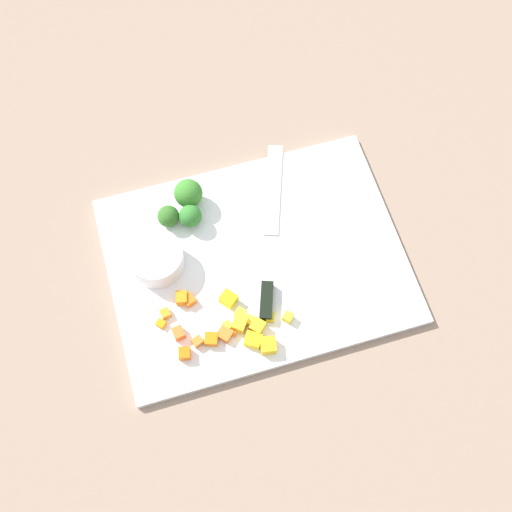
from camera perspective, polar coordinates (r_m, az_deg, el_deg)
name	(u,v)px	position (r m, az deg, el deg)	size (l,w,h in m)	color
ground_plane	(256,262)	(0.95, 0.00, -0.52)	(4.00, 4.00, 0.00)	gray
cutting_board	(256,260)	(0.95, 0.00, -0.38)	(0.43, 0.33, 0.01)	white
prep_bowl	(157,259)	(0.93, -8.95, -0.26)	(0.08, 0.08, 0.04)	white
chef_knife	(269,253)	(0.94, 1.21, 0.30)	(0.12, 0.28, 0.02)	silver
carrot_dice_0	(189,300)	(0.92, -6.03, -3.96)	(0.02, 0.01, 0.01)	orange
carrot_dice_1	(198,342)	(0.90, -5.28, -7.68)	(0.01, 0.01, 0.01)	orange
carrot_dice_2	(182,298)	(0.92, -6.71, -3.78)	(0.02, 0.02, 0.02)	orange
carrot_dice_3	(165,313)	(0.91, -8.17, -5.15)	(0.01, 0.01, 0.01)	orange
carrot_dice_4	(225,334)	(0.90, -2.82, -7.05)	(0.02, 0.02, 0.01)	orange
carrot_dice_5	(211,339)	(0.89, -4.05, -7.48)	(0.02, 0.02, 0.01)	orange
carrot_dice_6	(233,333)	(0.90, -2.09, -6.92)	(0.01, 0.01, 0.01)	orange
carrot_dice_7	(185,353)	(0.89, -6.45, -8.72)	(0.02, 0.02, 0.02)	orange
carrot_dice_8	(161,324)	(0.91, -8.55, -6.05)	(0.01, 0.01, 0.01)	orange
carrot_dice_9	(179,333)	(0.90, -6.99, -6.91)	(0.02, 0.02, 0.02)	orange
pepper_dice_0	(253,340)	(0.89, -0.27, -7.57)	(0.02, 0.02, 0.02)	yellow
pepper_dice_1	(288,317)	(0.90, 2.91, -5.52)	(0.01, 0.01, 0.01)	yellow
pepper_dice_2	(227,326)	(0.90, -2.60, -6.29)	(0.01, 0.01, 0.01)	yellow
pepper_dice_3	(248,320)	(0.90, -0.74, -5.76)	(0.01, 0.01, 0.01)	yellow
pepper_dice_4	(258,326)	(0.90, 0.14, -6.37)	(0.02, 0.02, 0.02)	yellow
pepper_dice_5	(268,345)	(0.89, 1.10, -8.06)	(0.02, 0.02, 0.02)	yellow
pepper_dice_6	(240,324)	(0.90, -1.46, -6.13)	(0.02, 0.02, 0.02)	yellow
pepper_dice_7	(270,317)	(0.90, 1.27, -5.52)	(0.01, 0.01, 0.01)	yellow
pepper_dice_8	(229,299)	(0.91, -2.49, -3.89)	(0.02, 0.02, 0.02)	yellow
pepper_dice_9	(241,313)	(0.90, -1.40, -5.20)	(0.01, 0.01, 0.01)	yellow
broccoli_floret_0	(188,194)	(0.97, -6.11, 5.61)	(0.04, 0.04, 0.05)	#83B963
broccoli_floret_1	(190,216)	(0.95, -5.93, 3.60)	(0.03, 0.03, 0.04)	#90AF61
broccoli_floret_2	(168,216)	(0.96, -7.90, 3.55)	(0.03, 0.03, 0.03)	#80B662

